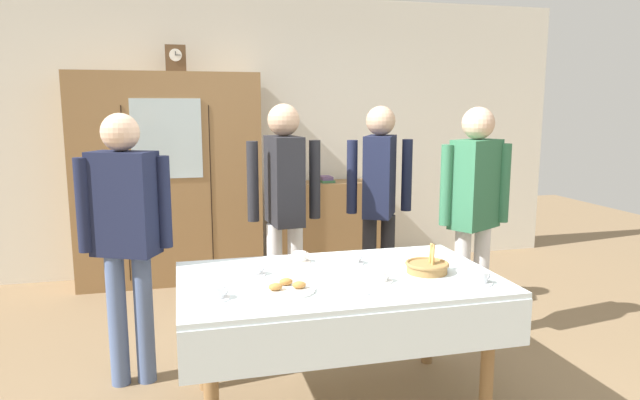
{
  "coord_description": "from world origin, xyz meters",
  "views": [
    {
      "loc": [
        -0.81,
        -3.01,
        1.65
      ],
      "look_at": [
        0.0,
        0.2,
        1.09
      ],
      "focal_mm": 31.63,
      "sensor_mm": 36.0,
      "label": 1
    }
  ],
  "objects_px": {
    "bread_basket": "(427,266)",
    "person_behind_table_right": "(475,201)",
    "tea_cup_far_right": "(254,270)",
    "pastry_plate": "(287,288)",
    "spoon_near_right": "(331,270)",
    "book_stack": "(326,179)",
    "spoon_front_edge": "(363,294)",
    "tea_cup_center": "(353,259)",
    "tea_cup_near_right": "(300,258)",
    "bookshelf_low": "(326,225)",
    "person_near_right_end": "(125,224)",
    "person_behind_table_left": "(284,197)",
    "dining_table": "(340,296)",
    "tea_cup_mid_left": "(380,277)",
    "mantel_clock": "(176,59)",
    "wall_cabinet": "(169,179)",
    "spoon_back_edge": "(390,260)",
    "tea_cup_front_edge": "(480,278)",
    "tea_cup_back_edge": "(217,293)",
    "person_beside_shelf": "(379,191)"
  },
  "relations": [
    {
      "from": "person_beside_shelf",
      "to": "person_near_right_end",
      "type": "distance_m",
      "value": 1.9
    },
    {
      "from": "mantel_clock",
      "to": "tea_cup_mid_left",
      "type": "relative_size",
      "value": 1.85
    },
    {
      "from": "dining_table",
      "to": "spoon_near_right",
      "type": "relative_size",
      "value": 14.23
    },
    {
      "from": "wall_cabinet",
      "to": "mantel_clock",
      "type": "distance_m",
      "value": 1.1
    },
    {
      "from": "wall_cabinet",
      "to": "person_beside_shelf",
      "type": "relative_size",
      "value": 1.18
    },
    {
      "from": "person_near_right_end",
      "to": "bookshelf_low",
      "type": "bearing_deg",
      "value": 49.91
    },
    {
      "from": "bookshelf_low",
      "to": "tea_cup_center",
      "type": "relative_size",
      "value": 8.17
    },
    {
      "from": "tea_cup_mid_left",
      "to": "person_near_right_end",
      "type": "xyz_separation_m",
      "value": [
        -1.3,
        0.7,
        0.21
      ]
    },
    {
      "from": "pastry_plate",
      "to": "spoon_front_edge",
      "type": "relative_size",
      "value": 2.35
    },
    {
      "from": "pastry_plate",
      "to": "spoon_back_edge",
      "type": "xyz_separation_m",
      "value": [
        0.7,
        0.39,
        -0.01
      ]
    },
    {
      "from": "tea_cup_far_right",
      "to": "pastry_plate",
      "type": "distance_m",
      "value": 0.33
    },
    {
      "from": "tea_cup_back_edge",
      "to": "spoon_back_edge",
      "type": "distance_m",
      "value": 1.12
    },
    {
      "from": "bread_basket",
      "to": "pastry_plate",
      "type": "height_order",
      "value": "bread_basket"
    },
    {
      "from": "spoon_back_edge",
      "to": "person_behind_table_right",
      "type": "bearing_deg",
      "value": 28.75
    },
    {
      "from": "tea_cup_far_right",
      "to": "tea_cup_mid_left",
      "type": "relative_size",
      "value": 1.0
    },
    {
      "from": "bread_basket",
      "to": "spoon_back_edge",
      "type": "relative_size",
      "value": 2.02
    },
    {
      "from": "wall_cabinet",
      "to": "tea_cup_front_edge",
      "type": "distance_m",
      "value": 3.27
    },
    {
      "from": "spoon_back_edge",
      "to": "tea_cup_front_edge",
      "type": "bearing_deg",
      "value": -60.67
    },
    {
      "from": "pastry_plate",
      "to": "person_behind_table_left",
      "type": "xyz_separation_m",
      "value": [
        0.22,
        1.21,
        0.26
      ]
    },
    {
      "from": "tea_cup_center",
      "to": "person_behind_table_right",
      "type": "height_order",
      "value": "person_behind_table_right"
    },
    {
      "from": "dining_table",
      "to": "tea_cup_near_right",
      "type": "bearing_deg",
      "value": 112.18
    },
    {
      "from": "person_behind_table_left",
      "to": "person_beside_shelf",
      "type": "bearing_deg",
      "value": 11.38
    },
    {
      "from": "tea_cup_near_right",
      "to": "bread_basket",
      "type": "xyz_separation_m",
      "value": [
        0.63,
        -0.37,
        0.01
      ]
    },
    {
      "from": "book_stack",
      "to": "spoon_near_right",
      "type": "relative_size",
      "value": 1.74
    },
    {
      "from": "pastry_plate",
      "to": "person_beside_shelf",
      "type": "distance_m",
      "value": 1.7
    },
    {
      "from": "tea_cup_near_right",
      "to": "bookshelf_low",
      "type": "bearing_deg",
      "value": 71.63
    },
    {
      "from": "spoon_near_right",
      "to": "person_behind_table_left",
      "type": "distance_m",
      "value": 0.97
    },
    {
      "from": "mantel_clock",
      "to": "bread_basket",
      "type": "bearing_deg",
      "value": -63.79
    },
    {
      "from": "spoon_near_right",
      "to": "person_behind_table_right",
      "type": "relative_size",
      "value": 0.07
    },
    {
      "from": "bread_basket",
      "to": "person_behind_table_right",
      "type": "xyz_separation_m",
      "value": [
        0.67,
        0.7,
        0.22
      ]
    },
    {
      "from": "tea_cup_back_edge",
      "to": "person_behind_table_left",
      "type": "xyz_separation_m",
      "value": [
        0.56,
        1.25,
        0.24
      ]
    },
    {
      "from": "spoon_near_right",
      "to": "book_stack",
      "type": "bearing_deg",
      "value": 75.89
    },
    {
      "from": "bookshelf_low",
      "to": "spoon_back_edge",
      "type": "distance_m",
      "value": 2.42
    },
    {
      "from": "book_stack",
      "to": "pastry_plate",
      "type": "relative_size",
      "value": 0.74
    },
    {
      "from": "tea_cup_back_edge",
      "to": "person_behind_table_left",
      "type": "distance_m",
      "value": 1.39
    },
    {
      "from": "spoon_back_edge",
      "to": "tea_cup_back_edge",
      "type": "bearing_deg",
      "value": -158.02
    },
    {
      "from": "mantel_clock",
      "to": "tea_cup_mid_left",
      "type": "distance_m",
      "value": 3.16
    },
    {
      "from": "book_stack",
      "to": "spoon_front_edge",
      "type": "height_order",
      "value": "book_stack"
    },
    {
      "from": "dining_table",
      "to": "tea_cup_mid_left",
      "type": "bearing_deg",
      "value": -32.78
    },
    {
      "from": "dining_table",
      "to": "tea_cup_mid_left",
      "type": "xyz_separation_m",
      "value": [
        0.18,
        -0.12,
        0.13
      ]
    },
    {
      "from": "mantel_clock",
      "to": "bread_basket",
      "type": "xyz_separation_m",
      "value": [
        1.29,
        -2.61,
        -1.29
      ]
    },
    {
      "from": "tea_cup_front_edge",
      "to": "spoon_front_edge",
      "type": "bearing_deg",
      "value": -178.38
    },
    {
      "from": "person_near_right_end",
      "to": "spoon_near_right",
      "type": "bearing_deg",
      "value": -21.2
    },
    {
      "from": "spoon_back_edge",
      "to": "person_near_right_end",
      "type": "distance_m",
      "value": 1.55
    },
    {
      "from": "bread_basket",
      "to": "spoon_near_right",
      "type": "distance_m",
      "value": 0.53
    },
    {
      "from": "wall_cabinet",
      "to": "spoon_front_edge",
      "type": "relative_size",
      "value": 16.33
    },
    {
      "from": "tea_cup_near_right",
      "to": "person_beside_shelf",
      "type": "distance_m",
      "value": 1.21
    },
    {
      "from": "bookshelf_low",
      "to": "tea_cup_back_edge",
      "type": "height_order",
      "value": "bookshelf_low"
    },
    {
      "from": "book_stack",
      "to": "person_near_right_end",
      "type": "bearing_deg",
      "value": -130.09
    },
    {
      "from": "bookshelf_low",
      "to": "person_behind_table_left",
      "type": "xyz_separation_m",
      "value": [
        -0.71,
        -1.57,
        0.57
      ]
    }
  ]
}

